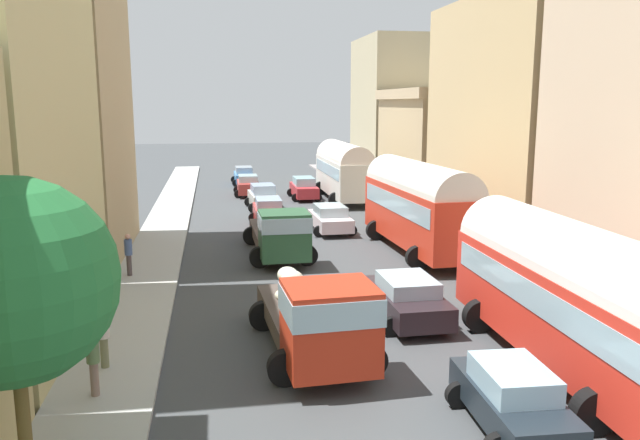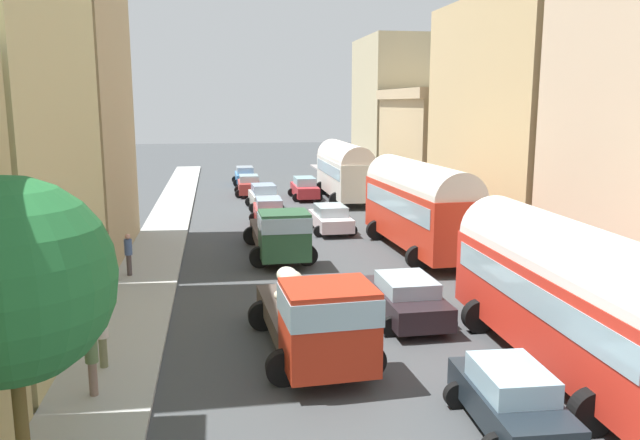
{
  "view_description": "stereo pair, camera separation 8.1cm",
  "coord_description": "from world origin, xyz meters",
  "px_view_note": "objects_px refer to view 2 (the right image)",
  "views": [
    {
      "loc": [
        -4.48,
        -7.14,
        6.88
      ],
      "look_at": [
        0.0,
        19.28,
        1.88
      ],
      "focal_mm": 35.3,
      "sensor_mm": 36.0,
      "label": 1
    },
    {
      "loc": [
        -4.4,
        -7.15,
        6.88
      ],
      "look_at": [
        0.0,
        19.28,
        1.88
      ],
      "focal_mm": 35.3,
      "sensor_mm": 36.0,
      "label": 2
    }
  ],
  "objects_px": {
    "car_5": "(406,298)",
    "car_6": "(331,218)",
    "car_3": "(245,176)",
    "car_2": "(249,185)",
    "parked_bus_0": "(570,291)",
    "car_0": "(269,212)",
    "car_1": "(264,197)",
    "car_4": "(510,399)",
    "pedestrian_1": "(128,253)",
    "parked_bus_1": "(419,202)",
    "cargo_truck_0": "(316,316)",
    "car_7": "(305,188)",
    "cargo_truck_1": "(280,232)",
    "pedestrian_0": "(102,335)",
    "parked_bus_2": "(344,168)",
    "pedestrian_2": "(92,358)"
  },
  "relations": [
    {
      "from": "cargo_truck_0",
      "to": "car_7",
      "type": "distance_m",
      "value": 29.43
    },
    {
      "from": "cargo_truck_0",
      "to": "pedestrian_2",
      "type": "xyz_separation_m",
      "value": [
        -5.49,
        -1.28,
        -0.25
      ]
    },
    {
      "from": "car_5",
      "to": "car_6",
      "type": "height_order",
      "value": "car_6"
    },
    {
      "from": "car_0",
      "to": "car_5",
      "type": "relative_size",
      "value": 1.02
    },
    {
      "from": "car_5",
      "to": "pedestrian_2",
      "type": "xyz_separation_m",
      "value": [
        -8.86,
        -4.13,
        0.32
      ]
    },
    {
      "from": "car_4",
      "to": "pedestrian_1",
      "type": "distance_m",
      "value": 16.54
    },
    {
      "from": "cargo_truck_1",
      "to": "pedestrian_1",
      "type": "bearing_deg",
      "value": -161.15
    },
    {
      "from": "car_2",
      "to": "pedestrian_2",
      "type": "distance_m",
      "value": 33.2
    },
    {
      "from": "car_4",
      "to": "pedestrian_2",
      "type": "bearing_deg",
      "value": 162.11
    },
    {
      "from": "parked_bus_1",
      "to": "car_7",
      "type": "distance_m",
      "value": 17.63
    },
    {
      "from": "cargo_truck_0",
      "to": "pedestrian_0",
      "type": "height_order",
      "value": "cargo_truck_0"
    },
    {
      "from": "car_5",
      "to": "car_4",
      "type": "bearing_deg",
      "value": -89.14
    },
    {
      "from": "parked_bus_1",
      "to": "car_6",
      "type": "height_order",
      "value": "parked_bus_1"
    },
    {
      "from": "car_2",
      "to": "car_4",
      "type": "distance_m",
      "value": 35.83
    },
    {
      "from": "pedestrian_0",
      "to": "car_6",
      "type": "bearing_deg",
      "value": 61.68
    },
    {
      "from": "car_2",
      "to": "pedestrian_0",
      "type": "relative_size",
      "value": 2.13
    },
    {
      "from": "car_0",
      "to": "car_1",
      "type": "bearing_deg",
      "value": 88.34
    },
    {
      "from": "parked_bus_0",
      "to": "car_5",
      "type": "xyz_separation_m",
      "value": [
        -2.92,
        4.42,
        -1.44
      ]
    },
    {
      "from": "car_0",
      "to": "car_2",
      "type": "bearing_deg",
      "value": 92.14
    },
    {
      "from": "car_3",
      "to": "car_2",
      "type": "bearing_deg",
      "value": -90.17
    },
    {
      "from": "car_1",
      "to": "pedestrian_0",
      "type": "relative_size",
      "value": 2.3
    },
    {
      "from": "parked_bus_0",
      "to": "car_7",
      "type": "bearing_deg",
      "value": 94.59
    },
    {
      "from": "cargo_truck_0",
      "to": "car_2",
      "type": "xyz_separation_m",
      "value": [
        -0.1,
        31.48,
        -0.53
      ]
    },
    {
      "from": "car_3",
      "to": "car_6",
      "type": "xyz_separation_m",
      "value": [
        3.61,
        -20.97,
        -0.03
      ]
    },
    {
      "from": "parked_bus_2",
      "to": "car_4",
      "type": "relative_size",
      "value": 2.58
    },
    {
      "from": "cargo_truck_1",
      "to": "pedestrian_2",
      "type": "xyz_separation_m",
      "value": [
        -5.71,
        -12.78,
        -0.17
      ]
    },
    {
      "from": "parked_bus_2",
      "to": "car_2",
      "type": "bearing_deg",
      "value": 153.36
    },
    {
      "from": "cargo_truck_0",
      "to": "pedestrian_1",
      "type": "relative_size",
      "value": 3.7
    },
    {
      "from": "parked_bus_0",
      "to": "parked_bus_1",
      "type": "height_order",
      "value": "parked_bus_1"
    },
    {
      "from": "parked_bus_1",
      "to": "car_0",
      "type": "distance_m",
      "value": 9.78
    },
    {
      "from": "cargo_truck_1",
      "to": "parked_bus_1",
      "type": "bearing_deg",
      "value": 3.18
    },
    {
      "from": "parked_bus_1",
      "to": "pedestrian_0",
      "type": "xyz_separation_m",
      "value": [
        -12.23,
        -11.51,
        -1.35
      ]
    },
    {
      "from": "car_4",
      "to": "pedestrian_2",
      "type": "relative_size",
      "value": 2.05
    },
    {
      "from": "cargo_truck_0",
      "to": "car_0",
      "type": "bearing_deg",
      "value": 88.91
    },
    {
      "from": "car_7",
      "to": "pedestrian_0",
      "type": "relative_size",
      "value": 2.47
    },
    {
      "from": "cargo_truck_1",
      "to": "car_5",
      "type": "distance_m",
      "value": 9.22
    },
    {
      "from": "car_3",
      "to": "car_5",
      "type": "bearing_deg",
      "value": -84.42
    },
    {
      "from": "car_1",
      "to": "cargo_truck_0",
      "type": "bearing_deg",
      "value": -91.23
    },
    {
      "from": "car_2",
      "to": "car_7",
      "type": "bearing_deg",
      "value": -30.48
    },
    {
      "from": "car_3",
      "to": "car_5",
      "type": "xyz_separation_m",
      "value": [
        3.45,
        -35.29,
        -0.03
      ]
    },
    {
      "from": "car_1",
      "to": "pedestrian_0",
      "type": "xyz_separation_m",
      "value": [
        -6.07,
        -24.9,
        0.2
      ]
    },
    {
      "from": "parked_bus_0",
      "to": "cargo_truck_1",
      "type": "bearing_deg",
      "value": 114.92
    },
    {
      "from": "car_6",
      "to": "parked_bus_0",
      "type": "bearing_deg",
      "value": -81.62
    },
    {
      "from": "car_3",
      "to": "car_6",
      "type": "bearing_deg",
      "value": -80.24
    },
    {
      "from": "parked_bus_2",
      "to": "car_7",
      "type": "xyz_separation_m",
      "value": [
        -2.72,
        1.02,
        -1.49
      ]
    },
    {
      "from": "car_1",
      "to": "car_5",
      "type": "bearing_deg",
      "value": -82.8
    },
    {
      "from": "car_2",
      "to": "car_3",
      "type": "distance_m",
      "value": 6.66
    },
    {
      "from": "cargo_truck_0",
      "to": "car_7",
      "type": "xyz_separation_m",
      "value": [
        3.82,
        29.18,
        -0.52
      ]
    },
    {
      "from": "parked_bus_2",
      "to": "car_0",
      "type": "xyz_separation_m",
      "value": [
        -6.17,
        -9.0,
        -1.47
      ]
    },
    {
      "from": "parked_bus_0",
      "to": "car_2",
      "type": "height_order",
      "value": "parked_bus_0"
    }
  ]
}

